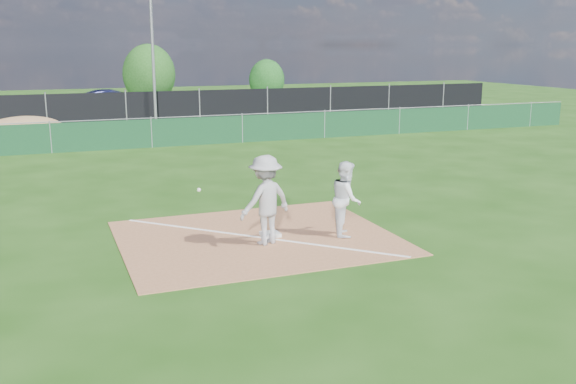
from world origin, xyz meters
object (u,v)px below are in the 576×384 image
object	(u,v)px
light_pole	(153,50)
play_at_first	(266,200)
first_base	(270,234)
runner	(346,198)
car_mid	(114,104)
tree_right	(267,80)
tree_mid	(149,74)
car_right	(173,104)
car_left	(32,108)

from	to	relation	value
light_pole	play_at_first	distance (m)	22.45
light_pole	play_at_first	xyz separation A→B (m)	(-1.46, -22.20, -3.01)
light_pole	first_base	world-z (taller)	light_pole
runner	car_mid	bearing A→B (deg)	26.07
tree_right	play_at_first	bearing A→B (deg)	-109.38
tree_mid	car_mid	bearing A→B (deg)	-116.28
car_right	tree_right	distance (m)	11.17
first_base	car_mid	bearing A→B (deg)	90.96
first_base	car_left	xyz separation A→B (m)	(-5.02, 27.07, 0.63)
runner	play_at_first	bearing A→B (deg)	111.75
car_mid	light_pole	bearing A→B (deg)	-159.75
first_base	car_mid	size ratio (longest dim) A/B	0.08
runner	tree_right	xyz separation A→B (m)	(10.02, 33.99, 0.79)
runner	car_mid	xyz separation A→B (m)	(-2.11, 27.02, -0.03)
light_pole	car_right	bearing A→B (deg)	68.62
runner	car_left	bearing A→B (deg)	35.26
play_at_first	tree_right	size ratio (longest dim) A/B	0.70
light_pole	tree_right	bearing A→B (deg)	48.34
play_at_first	runner	distance (m)	1.94
car_left	first_base	bearing A→B (deg)	-172.63
runner	tree_right	world-z (taller)	tree_right
play_at_first	car_mid	world-z (taller)	play_at_first
car_mid	play_at_first	bearing A→B (deg)	-178.08
car_right	runner	bearing A→B (deg)	156.86
runner	tree_mid	distance (m)	33.54
car_mid	car_right	size ratio (longest dim) A/B	1.07
runner	car_mid	size ratio (longest dim) A/B	0.35
car_mid	tree_mid	xyz separation A→B (m)	(3.19, 6.47, 1.41)
first_base	tree_right	xyz separation A→B (m)	(11.69, 33.53, 1.58)
car_right	tree_mid	bearing A→B (deg)	-17.45
play_at_first	car_right	distance (m)	27.18
first_base	tree_right	world-z (taller)	tree_right
car_left	car_right	xyz separation A→B (m)	(8.08, -0.56, -0.01)
light_pole	first_base	bearing A→B (deg)	-93.13
car_left	tree_mid	distance (m)	9.92
tree_right	tree_mid	bearing A→B (deg)	-176.80
light_pole	play_at_first	world-z (taller)	light_pole
light_pole	tree_right	xyz separation A→B (m)	(10.50, 11.80, -2.36)
play_at_first	runner	bearing A→B (deg)	0.14
car_mid	car_right	world-z (taller)	car_mid
first_base	car_left	size ratio (longest dim) A/B	0.10
light_pole	runner	bearing A→B (deg)	-88.78
light_pole	tree_right	size ratio (longest dim) A/B	2.50
play_at_first	tree_right	bearing A→B (deg)	70.62
car_left	car_right	bearing A→B (deg)	-97.11
first_base	runner	world-z (taller)	runner
play_at_first	tree_mid	world-z (taller)	tree_mid
first_base	tree_mid	world-z (taller)	tree_mid
car_left	light_pole	bearing A→B (deg)	-133.80
car_left	car_right	distance (m)	8.10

